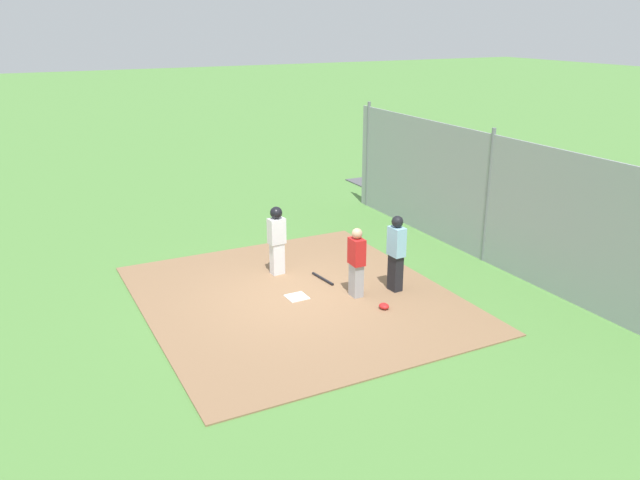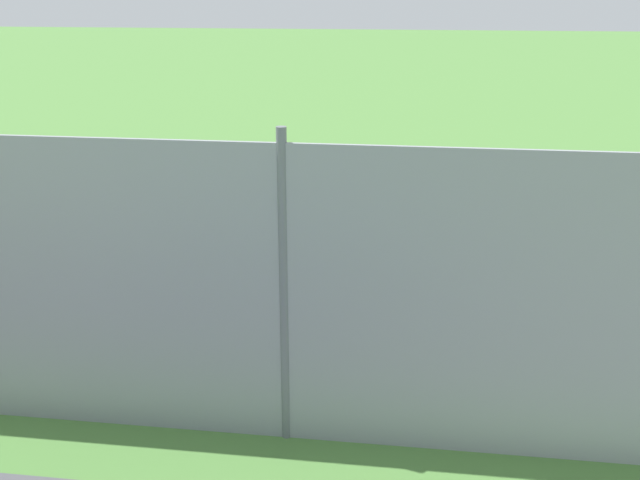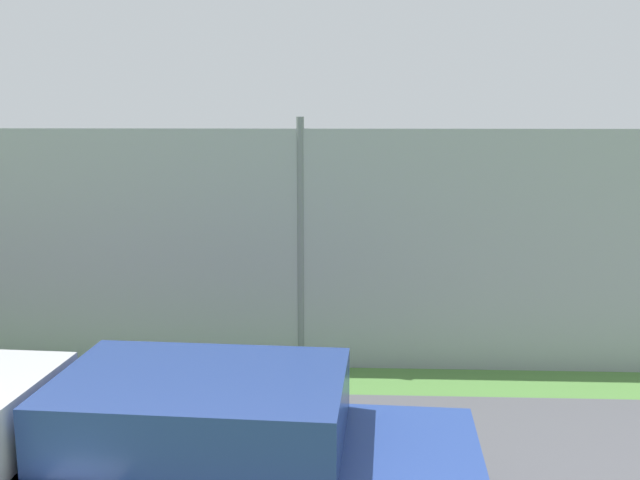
% 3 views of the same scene
% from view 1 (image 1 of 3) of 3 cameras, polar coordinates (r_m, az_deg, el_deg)
% --- Properties ---
extents(ground_plane, '(140.00, 140.00, 0.00)m').
position_cam_1_polar(ground_plane, '(14.07, -2.07, -5.24)').
color(ground_plane, '#51843D').
extents(dirt_infield, '(7.20, 6.40, 0.03)m').
position_cam_1_polar(dirt_infield, '(14.06, -2.07, -5.18)').
color(dirt_infield, '#896647').
rests_on(dirt_infield, ground_plane).
extents(home_plate, '(0.45, 0.45, 0.02)m').
position_cam_1_polar(home_plate, '(14.05, -2.07, -5.09)').
color(home_plate, white).
rests_on(home_plate, dirt_infield).
extents(catcher, '(0.39, 0.27, 1.56)m').
position_cam_1_polar(catcher, '(13.85, 3.27, -1.92)').
color(catcher, '#9E9EA3').
rests_on(catcher, dirt_infield).
extents(umpire, '(0.39, 0.28, 1.73)m').
position_cam_1_polar(umpire, '(14.19, 6.80, -1.04)').
color(umpire, black).
rests_on(umpire, dirt_infield).
extents(runner, '(0.29, 0.40, 1.66)m').
position_cam_1_polar(runner, '(15.03, -3.88, 0.37)').
color(runner, silver).
rests_on(runner, dirt_infield).
extents(baseball_bat, '(0.84, 0.15, 0.06)m').
position_cam_1_polar(baseball_bat, '(14.95, 0.24, -3.46)').
color(baseball_bat, black).
rests_on(baseball_bat, dirt_infield).
extents(catcher_mask, '(0.24, 0.20, 0.12)m').
position_cam_1_polar(catcher_mask, '(13.56, 5.72, -5.88)').
color(catcher_mask, red).
rests_on(catcher_mask, dirt_infield).
extents(backstop_fence, '(12.00, 0.10, 3.35)m').
position_cam_1_polar(backstop_fence, '(16.28, 14.72, 3.54)').
color(backstop_fence, '#93999E').
rests_on(backstop_fence, ground_plane).
extents(parking_lot, '(18.00, 5.20, 0.04)m').
position_cam_1_polar(parking_lot, '(19.27, 22.50, 0.16)').
color(parking_lot, '#515156').
rests_on(parking_lot, ground_plane).
extents(parked_car_blue, '(4.28, 2.06, 1.28)m').
position_cam_1_polar(parked_car_blue, '(18.94, 23.95, 1.53)').
color(parked_car_blue, '#28428C').
rests_on(parked_car_blue, parking_lot).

